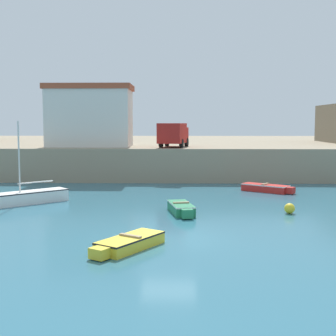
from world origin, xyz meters
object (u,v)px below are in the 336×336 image
sailboat_white_1 (24,197)px  harbor_shed_near_wharf (90,116)px  dinghy_yellow_2 (129,243)px  mooring_buoy (290,208)px  dinghy_green_4 (181,208)px  truck_on_quay (173,134)px  dinghy_red_3 (267,188)px

sailboat_white_1 → harbor_shed_near_wharf: size_ratio=0.66×
sailboat_white_1 → dinghy_yellow_2: sailboat_white_1 is taller
mooring_buoy → dinghy_green_4: bearing=-178.8°
mooring_buoy → truck_on_quay: bearing=112.9°
dinghy_yellow_2 → harbor_shed_near_wharf: (-6.38, 25.39, 5.63)m
harbor_shed_near_wharf → truck_on_quay: harbor_shed_near_wharf is taller
harbor_shed_near_wharf → sailboat_white_1: bearing=-95.9°
dinghy_red_3 → dinghy_yellow_2: bearing=-118.0°
truck_on_quay → harbor_shed_near_wharf: bearing=171.3°
sailboat_white_1 → truck_on_quay: size_ratio=1.15×
dinghy_yellow_2 → mooring_buoy: mooring_buoy is taller
dinghy_green_4 → truck_on_quay: bearing=92.4°
sailboat_white_1 → dinghy_yellow_2: 13.26m
dinghy_yellow_2 → dinghy_red_3: dinghy_red_3 is taller
harbor_shed_near_wharf → truck_on_quay: (7.92, -1.22, -1.71)m
dinghy_green_4 → mooring_buoy: 6.25m
dinghy_red_3 → truck_on_quay: size_ratio=0.82×
sailboat_white_1 → dinghy_red_3: 17.62m
dinghy_yellow_2 → mooring_buoy: bearing=42.7°
dinghy_red_3 → harbor_shed_near_wharf: harbor_shed_near_wharf is taller
dinghy_red_3 → truck_on_quay: bearing=132.9°
dinghy_red_3 → mooring_buoy: 8.61m
sailboat_white_1 → truck_on_quay: bearing=55.1°
sailboat_white_1 → harbor_shed_near_wharf: bearing=84.1°
dinghy_yellow_2 → truck_on_quay: truck_on_quay is taller
harbor_shed_near_wharf → mooring_buoy: bearing=-49.8°
sailboat_white_1 → dinghy_green_4: 10.55m
dinghy_red_3 → truck_on_quay: (-7.20, 7.76, 3.89)m
dinghy_yellow_2 → dinghy_green_4: bearing=73.9°
dinghy_yellow_2 → truck_on_quay: bearing=86.4°
sailboat_white_1 → dinghy_green_4: bearing=-16.3°
dinghy_green_4 → mooring_buoy: size_ratio=5.64×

